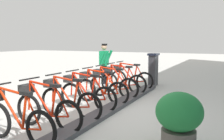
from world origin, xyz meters
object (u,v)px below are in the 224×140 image
at_px(bike_docked_3, 99,88).
at_px(planter_bush, 179,118).
at_px(bike_docked_2, 111,84).
at_px(bike_docked_7, 15,119).
at_px(bike_docked_6, 45,108).
at_px(bike_docked_0, 129,77).
at_px(bike_docked_4, 85,93).
at_px(bike_docked_5, 67,100).
at_px(bike_docked_1, 121,80).
at_px(payment_kiosk, 153,69).
at_px(worker_near_rack, 104,63).

bearing_deg(bike_docked_3, planter_bush, 140.27).
distance_m(bike_docked_2, bike_docked_7, 3.88).
distance_m(bike_docked_6, planter_bush, 2.65).
xyz_separation_m(bike_docked_0, bike_docked_4, (0.00, 3.10, 0.00)).
distance_m(bike_docked_3, bike_docked_5, 1.55).
xyz_separation_m(bike_docked_1, bike_docked_7, (0.00, 4.65, 0.00)).
relative_size(payment_kiosk, bike_docked_3, 0.74).
bearing_deg(bike_docked_3, bike_docked_6, 90.00).
bearing_deg(payment_kiosk, bike_docked_4, 82.30).
distance_m(bike_docked_3, planter_bush, 3.44).
distance_m(bike_docked_6, bike_docked_7, 0.78).
bearing_deg(bike_docked_4, bike_docked_2, -90.00).
relative_size(bike_docked_0, bike_docked_2, 1.00).
xyz_separation_m(bike_docked_3, bike_docked_7, (0.00, 3.10, 0.00)).
relative_size(bike_docked_4, bike_docked_7, 1.00).
bearing_deg(bike_docked_7, bike_docked_5, -90.00).
xyz_separation_m(bike_docked_7, planter_bush, (-2.64, -0.90, 0.11)).
distance_m(bike_docked_4, bike_docked_6, 1.55).
relative_size(payment_kiosk, bike_docked_7, 0.74).
bearing_deg(bike_docked_6, worker_near_rack, -76.92).
bearing_deg(bike_docked_6, bike_docked_2, -90.00).
relative_size(bike_docked_3, bike_docked_5, 1.00).
relative_size(bike_docked_1, bike_docked_7, 1.00).
bearing_deg(bike_docked_1, bike_docked_4, 90.00).
bearing_deg(worker_near_rack, bike_docked_0, 172.94).
relative_size(bike_docked_1, bike_docked_4, 1.00).
distance_m(bike_docked_0, bike_docked_3, 2.33).
height_order(bike_docked_0, bike_docked_6, same).
bearing_deg(bike_docked_4, planter_bush, 151.71).
relative_size(bike_docked_5, bike_docked_6, 1.00).
bearing_deg(bike_docked_3, bike_docked_7, 90.00).
bearing_deg(bike_docked_4, bike_docked_3, -90.00).
bearing_deg(worker_near_rack, payment_kiosk, -149.58).
height_order(bike_docked_2, bike_docked_6, same).
bearing_deg(bike_docked_0, planter_bush, 120.31).
bearing_deg(bike_docked_6, bike_docked_1, -90.00).
bearing_deg(bike_docked_0, worker_near_rack, -7.06).
height_order(payment_kiosk, bike_docked_6, payment_kiosk).
relative_size(bike_docked_2, bike_docked_5, 1.00).
bearing_deg(bike_docked_2, bike_docked_0, -90.00).
bearing_deg(bike_docked_2, bike_docked_4, 90.00).
xyz_separation_m(bike_docked_1, worker_near_rack, (1.11, -0.91, 0.48)).
relative_size(bike_docked_4, planter_bush, 1.77).
height_order(bike_docked_1, bike_docked_6, same).
height_order(bike_docked_2, planter_bush, bike_docked_2).
relative_size(payment_kiosk, bike_docked_4, 0.74).
distance_m(payment_kiosk, bike_docked_7, 6.58).
distance_m(bike_docked_1, bike_docked_6, 3.88).
distance_m(bike_docked_1, bike_docked_4, 2.33).
bearing_deg(bike_docked_6, bike_docked_3, -90.00).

